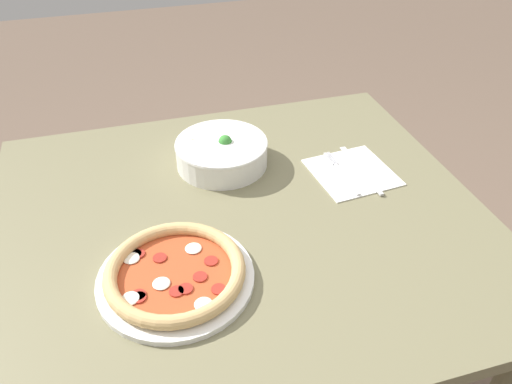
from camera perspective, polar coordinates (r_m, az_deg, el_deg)
name	(u,v)px	position (r m, az deg, el deg)	size (l,w,h in m)	color
dining_table	(241,255)	(1.14, -1.67, -7.22)	(1.04, 0.92, 0.76)	#706B4C
pizza	(175,274)	(0.93, -9.22, -9.20)	(0.29, 0.29, 0.04)	white
bowl	(222,151)	(1.20, -3.95, 4.64)	(0.22, 0.22, 0.08)	white
napkin	(352,172)	(1.21, 10.91, 2.23)	(0.20, 0.20, 0.00)	white
fork	(342,173)	(1.19, 9.80, 2.14)	(0.02, 0.18, 0.00)	silver
knife	(363,172)	(1.21, 12.09, 2.29)	(0.02, 0.21, 0.01)	silver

